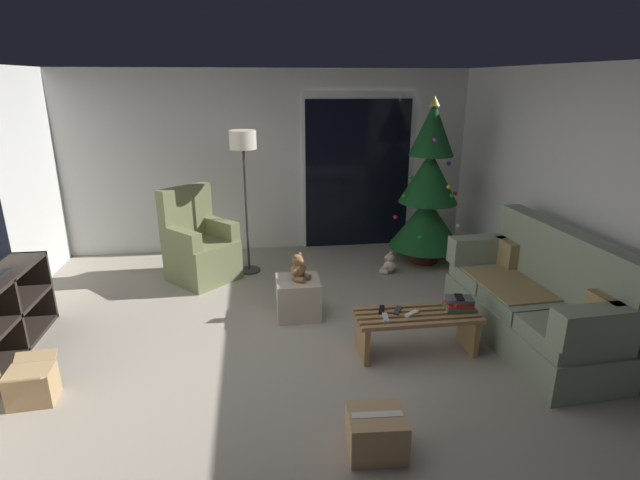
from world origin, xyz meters
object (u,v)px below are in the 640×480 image
object	(u,v)px
coffee_table	(417,326)
ottoman	(298,297)
remote_graphite	(397,310)
remote_silver	(386,318)
cardboard_box_taped_mid_floor	(376,433)
remote_white	(412,314)
cell_phone	(459,297)
christmas_tree	(428,193)
cardboard_box_open_near_shelf	(32,385)
armchair	(199,248)
teddy_bear_cream_by_tree	(389,264)
floor_lamp	(244,154)
teddy_bear_chestnut	(299,269)
remote_black	(382,310)
book_stack	(460,304)
couch	(535,301)

from	to	relation	value
coffee_table	ottoman	size ratio (longest dim) A/B	2.50
remote_graphite	remote_silver	distance (m)	0.19
coffee_table	cardboard_box_taped_mid_floor	xyz separation A→B (m)	(-0.65, -1.16, -0.11)
remote_white	cell_phone	distance (m)	0.46
christmas_tree	cardboard_box_open_near_shelf	xyz separation A→B (m)	(-3.97, -2.52, -0.81)
coffee_table	armchair	world-z (taller)	armchair
remote_graphite	teddy_bear_cream_by_tree	size ratio (longest dim) A/B	0.55
coffee_table	ottoman	xyz separation A→B (m)	(-0.99, 0.87, -0.06)
floor_lamp	teddy_bear_chestnut	bearing A→B (deg)	-68.23
remote_silver	remote_white	bearing A→B (deg)	17.46
christmas_tree	floor_lamp	xyz separation A→B (m)	(-2.35, -0.04, 0.55)
remote_black	armchair	bearing A→B (deg)	150.61
book_stack	cardboard_box_taped_mid_floor	xyz separation A→B (m)	(-1.05, -1.20, -0.29)
couch	remote_white	world-z (taller)	couch
book_stack	teddy_bear_chestnut	bearing A→B (deg)	149.05
coffee_table	remote_graphite	bearing A→B (deg)	158.96
couch	remote_black	size ratio (longest dim) A/B	12.68
coffee_table	teddy_bear_chestnut	world-z (taller)	teddy_bear_chestnut
couch	book_stack	distance (m)	0.75
remote_silver	armchair	distance (m)	2.73
cell_phone	teddy_bear_cream_by_tree	distance (m)	1.88
remote_black	remote_silver	distance (m)	0.15
remote_graphite	remote_black	bearing A→B (deg)	-163.28
coffee_table	remote_white	xyz separation A→B (m)	(-0.06, -0.01, 0.14)
book_stack	teddy_bear_chestnut	xyz separation A→B (m)	(-1.38, 0.82, 0.08)
remote_silver	christmas_tree	xyz separation A→B (m)	(1.15, 2.27, 0.56)
armchair	ottoman	size ratio (longest dim) A/B	2.57
book_stack	remote_black	bearing A→B (deg)	175.25
christmas_tree	ottoman	bearing A→B (deg)	-143.64
armchair	teddy_bear_cream_by_tree	distance (m)	2.37
cell_phone	remote_black	bearing A→B (deg)	-174.42
cardboard_box_taped_mid_floor	teddy_bear_cream_by_tree	bearing A→B (deg)	73.20
teddy_bear_chestnut	cardboard_box_open_near_shelf	xyz separation A→B (m)	(-2.14, -1.16, -0.38)
remote_white	teddy_bear_cream_by_tree	size ratio (longest dim) A/B	0.55
ottoman	teddy_bear_chestnut	xyz separation A→B (m)	(0.01, -0.01, 0.32)
coffee_table	cardboard_box_taped_mid_floor	bearing A→B (deg)	-119.44
floor_lamp	remote_white	bearing A→B (deg)	-56.59
cell_phone	cardboard_box_taped_mid_floor	size ratio (longest dim) A/B	0.37
remote_graphite	cardboard_box_taped_mid_floor	bearing A→B (deg)	-82.24
remote_black	cell_phone	world-z (taller)	cell_phone
teddy_bear_cream_by_tree	remote_silver	bearing A→B (deg)	-106.46
remote_graphite	armchair	distance (m)	2.74
coffee_table	teddy_bear_cream_by_tree	bearing A→B (deg)	82.10
couch	ottoman	bearing A→B (deg)	159.33
cell_phone	cardboard_box_taped_mid_floor	world-z (taller)	cell_phone
coffee_table	teddy_bear_cream_by_tree	world-z (taller)	coffee_table
ottoman	cardboard_box_open_near_shelf	xyz separation A→B (m)	(-2.14, -1.17, -0.06)
couch	book_stack	world-z (taller)	couch
remote_white	cardboard_box_open_near_shelf	distance (m)	3.09
armchair	cardboard_box_open_near_shelf	world-z (taller)	armchair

